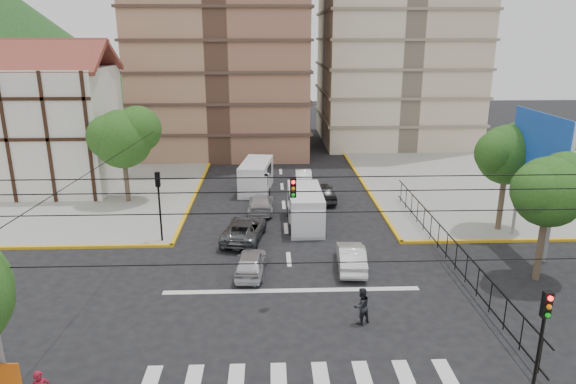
{
  "coord_description": "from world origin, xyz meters",
  "views": [
    {
      "loc": [
        -1.06,
        -22.18,
        12.36
      ],
      "look_at": [
        -0.04,
        5.23,
        4.0
      ],
      "focal_mm": 32.0,
      "sensor_mm": 36.0,
      "label": 1
    }
  ],
  "objects_px": {
    "car_white_front_right": "(351,257)",
    "pedestrian_crosswalk": "(361,306)",
    "traffic_light_se": "(542,331)",
    "van_right_lane": "(306,210)",
    "traffic_light_nw": "(159,195)",
    "van_left_lane": "(256,178)",
    "car_silver_front_left": "(251,262)"
  },
  "relations": [
    {
      "from": "van_right_lane",
      "to": "pedestrian_crosswalk",
      "type": "bearing_deg",
      "value": -82.77
    },
    {
      "from": "traffic_light_nw",
      "to": "car_silver_front_left",
      "type": "height_order",
      "value": "traffic_light_nw"
    },
    {
      "from": "traffic_light_nw",
      "to": "van_right_lane",
      "type": "distance_m",
      "value": 9.63
    },
    {
      "from": "car_silver_front_left",
      "to": "car_white_front_right",
      "type": "height_order",
      "value": "car_white_front_right"
    },
    {
      "from": "traffic_light_nw",
      "to": "car_silver_front_left",
      "type": "distance_m",
      "value": 7.69
    },
    {
      "from": "car_white_front_right",
      "to": "traffic_light_se",
      "type": "bearing_deg",
      "value": 115.01
    },
    {
      "from": "van_right_lane",
      "to": "car_white_front_right",
      "type": "distance_m",
      "value": 6.85
    },
    {
      "from": "traffic_light_se",
      "to": "car_silver_front_left",
      "type": "height_order",
      "value": "traffic_light_se"
    },
    {
      "from": "van_right_lane",
      "to": "car_silver_front_left",
      "type": "bearing_deg",
      "value": -116.73
    },
    {
      "from": "traffic_light_nw",
      "to": "van_left_lane",
      "type": "xyz_separation_m",
      "value": [
        5.63,
        10.8,
        -1.91
      ]
    },
    {
      "from": "van_left_lane",
      "to": "pedestrian_crosswalk",
      "type": "distance_m",
      "value": 21.21
    },
    {
      "from": "pedestrian_crosswalk",
      "to": "van_right_lane",
      "type": "bearing_deg",
      "value": -111.23
    },
    {
      "from": "car_white_front_right",
      "to": "pedestrian_crosswalk",
      "type": "bearing_deg",
      "value": 89.68
    },
    {
      "from": "van_right_lane",
      "to": "van_left_lane",
      "type": "distance_m",
      "value": 9.09
    },
    {
      "from": "traffic_light_se",
      "to": "van_right_lane",
      "type": "xyz_separation_m",
      "value": [
        -6.48,
        18.01,
        -1.91
      ]
    },
    {
      "from": "traffic_light_se",
      "to": "van_left_lane",
      "type": "bearing_deg",
      "value": 110.69
    },
    {
      "from": "traffic_light_nw",
      "to": "car_white_front_right",
      "type": "relative_size",
      "value": 1.06
    },
    {
      "from": "traffic_light_se",
      "to": "car_silver_front_left",
      "type": "xyz_separation_m",
      "value": [
        -9.93,
        11.04,
        -2.46
      ]
    },
    {
      "from": "traffic_light_se",
      "to": "pedestrian_crosswalk",
      "type": "distance_m",
      "value": 7.9
    },
    {
      "from": "car_white_front_right",
      "to": "pedestrian_crosswalk",
      "type": "distance_m",
      "value": 5.7
    },
    {
      "from": "traffic_light_nw",
      "to": "van_left_lane",
      "type": "distance_m",
      "value": 12.33
    },
    {
      "from": "car_white_front_right",
      "to": "van_right_lane",
      "type": "bearing_deg",
      "value": -68.26
    },
    {
      "from": "van_left_lane",
      "to": "traffic_light_nw",
      "type": "bearing_deg",
      "value": -109.52
    },
    {
      "from": "traffic_light_se",
      "to": "car_white_front_right",
      "type": "height_order",
      "value": "traffic_light_se"
    },
    {
      "from": "car_silver_front_left",
      "to": "car_white_front_right",
      "type": "distance_m",
      "value": 5.54
    },
    {
      "from": "traffic_light_se",
      "to": "car_white_front_right",
      "type": "distance_m",
      "value": 12.56
    },
    {
      "from": "traffic_light_nw",
      "to": "car_white_front_right",
      "type": "xyz_separation_m",
      "value": [
        11.2,
        -4.09,
        -2.43
      ]
    },
    {
      "from": "van_left_lane",
      "to": "car_white_front_right",
      "type": "distance_m",
      "value": 15.91
    },
    {
      "from": "car_white_front_right",
      "to": "pedestrian_crosswalk",
      "type": "xyz_separation_m",
      "value": [
        -0.44,
        -5.68,
        0.18
      ]
    },
    {
      "from": "van_right_lane",
      "to": "pedestrian_crosswalk",
      "type": "relative_size",
      "value": 3.21
    },
    {
      "from": "traffic_light_nw",
      "to": "car_white_front_right",
      "type": "distance_m",
      "value": 12.17
    },
    {
      "from": "van_right_lane",
      "to": "car_white_front_right",
      "type": "height_order",
      "value": "van_right_lane"
    }
  ]
}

